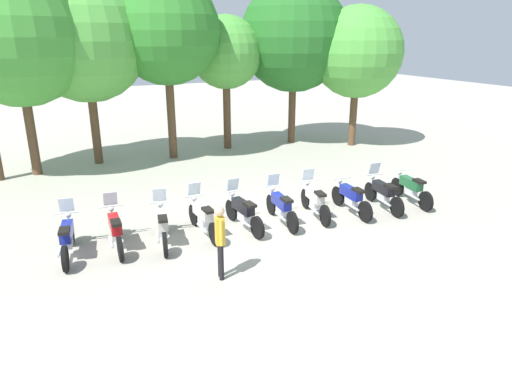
% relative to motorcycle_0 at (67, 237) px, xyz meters
% --- Properties ---
extents(ground_plane, '(80.00, 80.00, 0.00)m').
position_rel_motorcycle_0_xyz_m(ground_plane, '(5.30, -0.35, -0.52)').
color(ground_plane, '#ADA899').
extents(motorcycle_0, '(0.70, 2.18, 1.37)m').
position_rel_motorcycle_0_xyz_m(motorcycle_0, '(0.00, 0.00, 0.00)').
color(motorcycle_0, black).
rests_on(motorcycle_0, ground_plane).
extents(motorcycle_1, '(0.62, 2.19, 1.37)m').
position_rel_motorcycle_0_xyz_m(motorcycle_1, '(1.17, -0.01, 0.00)').
color(motorcycle_1, black).
rests_on(motorcycle_1, ground_plane).
extents(motorcycle_2, '(0.73, 2.17, 1.37)m').
position_rel_motorcycle_0_xyz_m(motorcycle_2, '(2.36, -0.25, 0.00)').
color(motorcycle_2, black).
rests_on(motorcycle_2, ground_plane).
extents(motorcycle_3, '(0.62, 2.19, 1.37)m').
position_rel_motorcycle_0_xyz_m(motorcycle_3, '(3.53, -0.16, 0.00)').
color(motorcycle_3, black).
rests_on(motorcycle_3, ground_plane).
extents(motorcycle_4, '(0.62, 2.19, 1.37)m').
position_rel_motorcycle_0_xyz_m(motorcycle_4, '(4.71, -0.25, 0.00)').
color(motorcycle_4, black).
rests_on(motorcycle_4, ground_plane).
extents(motorcycle_5, '(0.62, 2.19, 1.37)m').
position_rel_motorcycle_0_xyz_m(motorcycle_5, '(5.89, -0.34, 0.00)').
color(motorcycle_5, black).
rests_on(motorcycle_5, ground_plane).
extents(motorcycle_6, '(0.71, 2.18, 1.37)m').
position_rel_motorcycle_0_xyz_m(motorcycle_6, '(7.08, -0.31, 0.00)').
color(motorcycle_6, black).
rests_on(motorcycle_6, ground_plane).
extents(motorcycle_7, '(0.62, 2.19, 0.99)m').
position_rel_motorcycle_0_xyz_m(motorcycle_7, '(8.25, -0.55, -0.01)').
color(motorcycle_7, black).
rests_on(motorcycle_7, ground_plane).
extents(motorcycle_8, '(0.67, 2.18, 1.37)m').
position_rel_motorcycle_0_xyz_m(motorcycle_8, '(9.43, -0.64, 0.00)').
color(motorcycle_8, black).
rests_on(motorcycle_8, ground_plane).
extents(motorcycle_9, '(0.66, 2.19, 0.99)m').
position_rel_motorcycle_0_xyz_m(motorcycle_9, '(10.61, -0.63, -0.01)').
color(motorcycle_9, black).
rests_on(motorcycle_9, ground_plane).
extents(person_0, '(0.27, 0.41, 1.77)m').
position_rel_motorcycle_0_xyz_m(person_0, '(3.09, -2.68, 0.53)').
color(person_0, black).
rests_on(person_0, ground_plane).
extents(tree_1, '(5.09, 5.09, 7.79)m').
position_rel_motorcycle_0_xyz_m(tree_1, '(-0.61, 8.25, 4.71)').
color(tree_1, brown).
rests_on(tree_1, ground_plane).
extents(tree_2, '(4.91, 4.91, 7.54)m').
position_rel_motorcycle_0_xyz_m(tree_2, '(1.86, 8.95, 4.55)').
color(tree_2, brown).
rests_on(tree_2, ground_plane).
extents(tree_3, '(4.52, 4.52, 7.74)m').
position_rel_motorcycle_0_xyz_m(tree_3, '(5.06, 8.47, 4.94)').
color(tree_3, brown).
rests_on(tree_3, ground_plane).
extents(tree_4, '(3.34, 3.34, 6.19)m').
position_rel_motorcycle_0_xyz_m(tree_4, '(7.98, 9.17, 3.97)').
color(tree_4, brown).
rests_on(tree_4, ground_plane).
extents(tree_5, '(5.26, 5.26, 7.83)m').
position_rel_motorcycle_0_xyz_m(tree_5, '(11.45, 8.98, 4.67)').
color(tree_5, brown).
rests_on(tree_5, ground_plane).
extents(tree_6, '(4.30, 4.30, 6.66)m').
position_rel_motorcycle_0_xyz_m(tree_6, '(13.90, 7.13, 3.98)').
color(tree_6, brown).
rests_on(tree_6, ground_plane).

